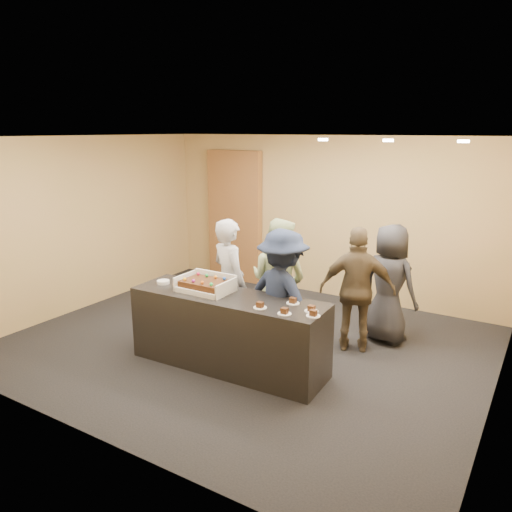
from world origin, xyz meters
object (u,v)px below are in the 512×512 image
(serving_counter, at_px, (228,331))
(person_sage_man, at_px, (278,281))
(sheet_cake, at_px, (205,283))
(person_server_grey, at_px, (230,283))
(storage_cabinet, at_px, (235,217))
(cake_box, at_px, (207,287))
(person_dark_suit, at_px, (389,284))
(person_brown_extra, at_px, (357,290))
(person_navy_man, at_px, (283,297))
(plate_stack, at_px, (163,282))

(serving_counter, xyz_separation_m, person_sage_man, (0.12, 1.00, 0.39))
(sheet_cake, bearing_deg, person_server_grey, 92.95)
(storage_cabinet, height_order, cake_box, storage_cabinet)
(cake_box, relative_size, person_dark_suit, 0.40)
(storage_cabinet, distance_m, person_server_grey, 3.00)
(serving_counter, relative_size, storage_cabinet, 0.99)
(serving_counter, xyz_separation_m, cake_box, (-0.33, 0.02, 0.49))
(person_server_grey, distance_m, person_brown_extra, 1.64)
(person_navy_man, bearing_deg, person_dark_suit, -109.94)
(serving_counter, height_order, person_server_grey, person_server_grey)
(person_sage_man, bearing_deg, plate_stack, 45.57)
(person_server_grey, relative_size, person_navy_man, 1.02)
(person_sage_man, height_order, person_navy_man, person_sage_man)
(plate_stack, bearing_deg, serving_counter, 2.29)
(plate_stack, xyz_separation_m, person_sage_man, (1.09, 1.04, -0.08))
(serving_counter, height_order, person_dark_suit, person_dark_suit)
(plate_stack, distance_m, person_server_grey, 0.85)
(sheet_cake, bearing_deg, person_sage_man, 65.70)
(person_navy_man, distance_m, person_brown_extra, 1.03)
(cake_box, xyz_separation_m, person_server_grey, (-0.03, 0.53, -0.10))
(person_server_grey, bearing_deg, sheet_cake, 116.61)
(person_navy_man, bearing_deg, cake_box, 42.33)
(person_server_grey, xyz_separation_m, person_brown_extra, (1.49, 0.70, -0.04))
(person_brown_extra, bearing_deg, person_dark_suit, -138.40)
(cake_box, relative_size, person_server_grey, 0.38)
(person_sage_man, bearing_deg, sheet_cake, 67.60)
(plate_stack, relative_size, person_navy_man, 0.10)
(serving_counter, height_order, storage_cabinet, storage_cabinet)
(person_sage_man, bearing_deg, cake_box, 67.10)
(person_server_grey, distance_m, person_sage_man, 0.66)
(serving_counter, relative_size, person_brown_extra, 1.48)
(cake_box, bearing_deg, storage_cabinet, 118.23)
(serving_counter, xyz_separation_m, sheet_cake, (-0.33, 0.00, 0.55))
(serving_counter, distance_m, person_dark_suit, 2.26)
(serving_counter, height_order, person_sage_man, person_sage_man)
(cake_box, relative_size, sheet_cake, 1.17)
(serving_counter, xyz_separation_m, storage_cabinet, (-1.96, 3.06, 0.76))
(cake_box, height_order, person_navy_man, person_navy_man)
(serving_counter, xyz_separation_m, plate_stack, (-0.96, -0.04, 0.47))
(person_dark_suit, bearing_deg, storage_cabinet, -5.08)
(serving_counter, xyz_separation_m, person_navy_man, (0.49, 0.45, 0.38))
(cake_box, bearing_deg, person_server_grey, 93.12)
(person_server_grey, bearing_deg, person_sage_man, -113.29)
(cake_box, height_order, plate_stack, cake_box)
(sheet_cake, relative_size, person_dark_suit, 0.34)
(plate_stack, relative_size, person_brown_extra, 0.10)
(cake_box, relative_size, person_sage_man, 0.38)
(sheet_cake, height_order, person_server_grey, person_server_grey)
(serving_counter, bearing_deg, plate_stack, -179.81)
(sheet_cake, bearing_deg, plate_stack, -176.54)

